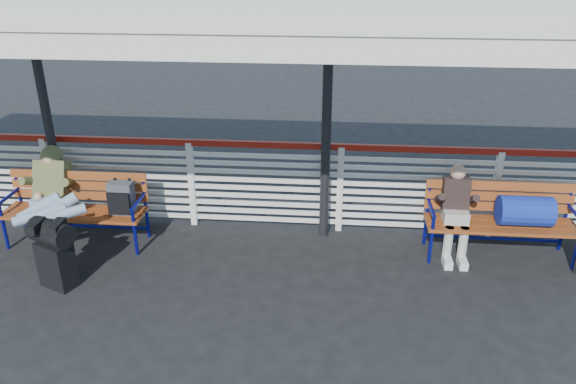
# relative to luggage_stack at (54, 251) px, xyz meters

# --- Properties ---
(ground) EXTENTS (60.00, 60.00, 0.00)m
(ground) POSITION_rel_luggage_stack_xyz_m (1.17, -0.26, -0.45)
(ground) COLOR black
(ground) RESTS_ON ground
(fence) EXTENTS (12.08, 0.08, 1.24)m
(fence) POSITION_rel_luggage_stack_xyz_m (1.17, 1.64, 0.21)
(fence) COLOR silver
(fence) RESTS_ON ground
(canopy) EXTENTS (12.60, 3.60, 3.16)m
(canopy) POSITION_rel_luggage_stack_xyz_m (1.17, 0.61, 2.59)
(canopy) COLOR silver
(canopy) RESTS_ON ground
(luggage_stack) EXTENTS (0.57, 0.46, 0.82)m
(luggage_stack) POSITION_rel_luggage_stack_xyz_m (0.00, 0.00, 0.00)
(luggage_stack) COLOR black
(luggage_stack) RESTS_ON ground
(bench_left) EXTENTS (1.80, 0.56, 0.92)m
(bench_left) POSITION_rel_luggage_stack_xyz_m (-0.04, 1.04, 0.13)
(bench_left) COLOR brown
(bench_left) RESTS_ON ground
(bench_right) EXTENTS (1.80, 0.56, 0.92)m
(bench_right) POSITION_rel_luggage_stack_xyz_m (5.27, 1.13, 0.16)
(bench_right) COLOR brown
(bench_right) RESTS_ON ground
(traveler_man) EXTENTS (0.93, 1.64, 0.77)m
(traveler_man) POSITION_rel_luggage_stack_xyz_m (-0.35, 0.69, 0.26)
(traveler_man) COLOR #8F9FC1
(traveler_man) RESTS_ON ground
(companion_person) EXTENTS (0.32, 0.66, 1.15)m
(companion_person) POSITION_rel_luggage_stack_xyz_m (4.58, 1.12, 0.15)
(companion_person) COLOR #AEAB9E
(companion_person) RESTS_ON ground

